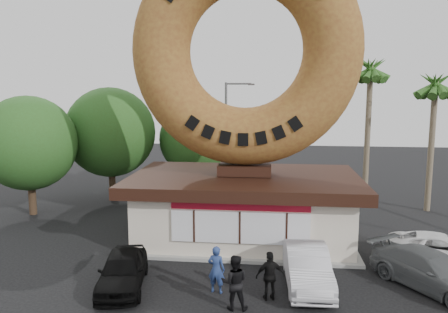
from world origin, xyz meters
name	(u,v)px	position (x,y,z in m)	size (l,w,h in m)	color
ground	(234,292)	(0.00, 0.00, 0.00)	(90.00, 90.00, 0.00)	black
donut_shop	(244,205)	(0.00, 5.98, 1.77)	(11.20, 7.20, 3.80)	beige
giant_donut	(246,51)	(0.00, 6.00, 9.27)	(10.95, 10.95, 2.79)	olive
tree_west	(110,132)	(-9.50, 13.00, 4.64)	(6.00, 6.00, 7.65)	#473321
tree_mid	(196,139)	(-4.00, 15.00, 4.02)	(5.20, 5.20, 6.63)	#473321
tree_far	(29,143)	(-13.00, 9.00, 4.33)	(5.60, 5.60, 7.14)	#473321
palm_near	(370,75)	(7.50, 14.00, 8.41)	(2.60, 2.60, 9.75)	#726651
palm_far	(435,89)	(11.00, 12.50, 7.48)	(2.60, 2.60, 8.75)	#726651
street_lamp	(228,132)	(-1.86, 16.00, 4.48)	(2.11, 0.20, 8.00)	#59595E
person_left	(216,269)	(-0.64, -0.05, 0.89)	(0.65, 0.43, 1.78)	navy
person_center	(234,282)	(0.13, -1.21, 0.96)	(0.93, 0.72, 1.91)	black
person_right	(270,276)	(1.33, -0.41, 0.89)	(1.04, 0.43, 1.78)	black
car_black	(123,270)	(-4.21, -0.05, 0.69)	(1.63, 4.06, 1.38)	black
car_silver	(307,266)	(2.73, 0.96, 0.74)	(1.57, 4.52, 1.49)	silver
car_grey	(431,271)	(7.36, 1.14, 0.70)	(1.97, 4.85, 1.41)	#575B5C
car_white	(442,249)	(8.68, 3.79, 0.62)	(2.07, 4.50, 1.25)	silver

